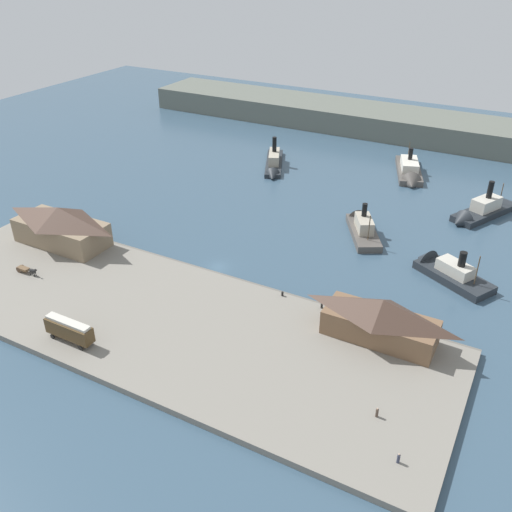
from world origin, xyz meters
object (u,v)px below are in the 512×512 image
pedestrian_near_west_shed (377,413)px  mooring_post_center_west (322,306)px  mooring_post_west (282,294)px  ferry_shed_east_terminal (61,225)px  ferry_outer_harbor (445,270)px  horse_cart (27,270)px  ferry_approaching_east (479,212)px  ferry_moored_east (362,226)px  ferry_moored_west (410,173)px  pedestrian_by_tram (398,458)px  ferry_mid_harbor (274,164)px  street_tram (69,329)px  ferry_shed_central_terminal (381,319)px

pedestrian_near_west_shed → mooring_post_center_west: 27.95m
mooring_post_west → ferry_shed_east_terminal: bearing=-175.2°
pedestrian_near_west_shed → ferry_outer_harbor: bearing=90.1°
horse_cart → ferry_approaching_east: size_ratio=0.25×
mooring_post_center_west → ferry_outer_harbor: 30.55m
ferry_approaching_east → ferry_outer_harbor: bearing=-92.5°
horse_cart → pedestrian_near_west_shed: 76.59m
ferry_moored_east → ferry_approaching_east: 31.85m
pedestrian_near_west_shed → mooring_post_center_west: bearing=129.3°
ferry_shed_east_terminal → mooring_post_west: size_ratio=24.31×
ferry_approaching_east → ferry_moored_west: 29.81m
ferry_outer_harbor → mooring_post_west: bearing=-136.3°
mooring_post_west → ferry_moored_west: ferry_moored_west is taller
pedestrian_by_tram → ferry_mid_harbor: 112.56m
street_tram → ferry_mid_harbor: 93.80m
ferry_mid_harbor → ferry_approaching_east: (61.50, -6.11, 0.09)m
pedestrian_by_tram → ferry_moored_west: size_ratio=0.07×
ferry_moored_west → pedestrian_by_tram: bearing=-75.8°
pedestrian_near_west_shed → ferry_moored_east: 61.78m
ferry_approaching_east → ferry_moored_west: (-22.81, 19.20, -0.14)m
street_tram → ferry_approaching_east: (53.56, 87.33, -2.14)m
horse_cart → mooring_post_center_west: size_ratio=6.26×
street_tram → ferry_moored_east: size_ratio=0.49×
ferry_moored_east → ferry_mid_harbor: ferry_mid_harbor is taller
pedestrian_by_tram → ferry_approaching_east: ferry_approaching_east is taller
pedestrian_by_tram → mooring_post_west: 42.08m
street_tram → pedestrian_by_tram: (57.29, 1.72, -1.70)m
mooring_post_west → ferry_approaching_east: (27.38, 57.28, -0.13)m
horse_cart → pedestrian_by_tram: size_ratio=3.36×
street_tram → horse_cart: 27.16m
mooring_post_west → ferry_moored_east: bearing=84.0°
ferry_shed_east_terminal → street_tram: ferry_shed_east_terminal is taller
ferry_shed_central_terminal → ferry_shed_east_terminal: bearing=-179.4°
ferry_shed_central_terminal → ferry_moored_east: 43.16m
ferry_outer_harbor → ferry_shed_central_terminal: bearing=-100.7°
horse_cart → mooring_post_center_west: horse_cart is taller
mooring_post_center_west → ferry_shed_central_terminal: bearing=-16.3°
ferry_shed_central_terminal → pedestrian_near_west_shed: size_ratio=11.65×
horse_cart → ferry_approaching_east: 108.23m
mooring_post_west → ferry_moored_east: (3.80, 35.88, -0.18)m
mooring_post_center_west → ferry_outer_harbor: ferry_outer_harbor is taller
street_tram → ferry_outer_harbor: (52.13, 54.89, -2.31)m
pedestrian_near_west_shed → ferry_mid_harbor: bearing=125.2°
mooring_post_center_west → ferry_mid_harbor: (-42.47, 63.53, -0.22)m
mooring_post_west → ferry_moored_west: (4.58, 76.48, -0.27)m
mooring_post_west → ferry_mid_harbor: bearing=118.3°
ferry_shed_east_terminal → pedestrian_near_west_shed: (79.71, -17.20, -3.79)m
mooring_post_west → ferry_mid_harbor: 72.00m
ferry_shed_central_terminal → ferry_outer_harbor: bearing=79.3°
mooring_post_west → ferry_outer_harbor: ferry_outer_harbor is taller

